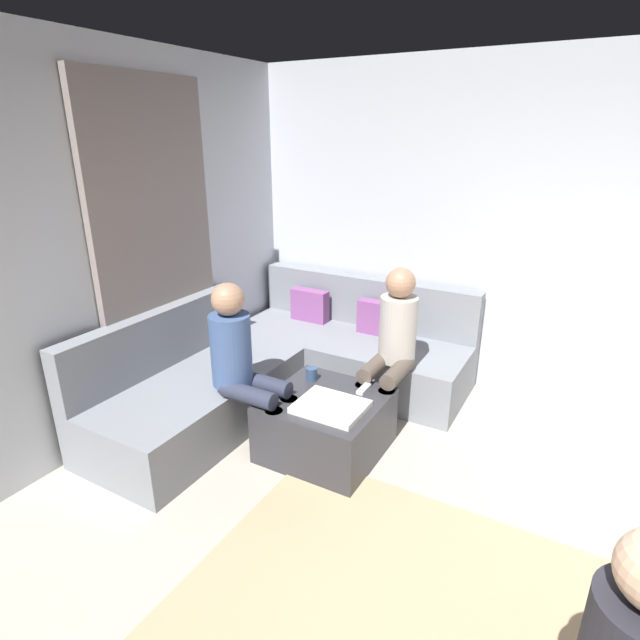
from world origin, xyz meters
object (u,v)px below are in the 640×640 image
Objects in this scene: ottoman at (326,424)px; person_on_couch_side at (243,362)px; game_remote at (364,389)px; person_on_couch_back at (393,342)px; coffee_mug at (312,374)px; sectional_couch at (288,365)px.

person_on_couch_side is at bearing -156.47° from ottoman.
game_remote is 0.44m from person_on_couch_back.
person_on_couch_back is at bearing 82.34° from game_remote.
coffee_mug is 0.63× the size of game_remote.
person_on_couch_back is at bearing 3.52° from sectional_couch.
person_on_couch_side is (-0.30, -0.41, 0.19)m from coffee_mug.
coffee_mug is at bearing 42.77° from person_on_couch_back.
person_on_couch_side reaches higher than game_remote.
sectional_couch is 0.86m from ottoman.
ottoman is 0.72m from person_on_couch_side.
sectional_couch is 0.60m from coffee_mug.
ottoman is at bearing 113.53° from person_on_couch_side.
ottoman is 0.63× the size of person_on_couch_side.
game_remote is (0.84, -0.32, 0.15)m from sectional_couch.
person_on_couch_side is at bearing -147.44° from game_remote.
coffee_mug is at bearing 143.74° from person_on_couch_side.
person_on_couch_side is at bearing -126.26° from coffee_mug.
person_on_couch_side is (0.15, -0.77, 0.38)m from sectional_couch.
coffee_mug reaches higher than ottoman.
ottoman is 0.36m from game_remote.
sectional_couch is at bearing -169.10° from person_on_couch_side.
person_on_couch_back is at bearing 42.77° from coffee_mug.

